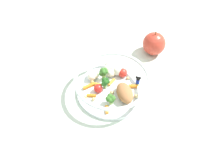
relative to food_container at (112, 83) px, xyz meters
The scene contains 3 objects.
ground_plane 0.03m from the food_container, 117.10° to the right, with size 2.40×2.40×0.00m, color silver.
food_container is the anchor object (origin of this frame).
loose_apple 0.22m from the food_container, 61.29° to the right, with size 0.08×0.08×0.09m.
Camera 1 is at (-0.44, 0.17, 0.60)m, focal length 39.03 mm.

